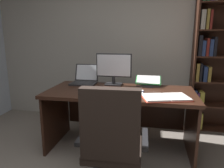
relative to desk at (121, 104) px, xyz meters
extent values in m
cube|color=#B2ADA3|center=(-0.04, 0.97, 0.80)|extent=(5.06, 0.12, 2.71)
cube|color=#381E14|center=(0.00, -0.08, 0.18)|extent=(1.76, 0.81, 0.04)
cube|color=#381E14|center=(-0.84, -0.08, -0.20)|extent=(0.03, 0.75, 0.71)
cube|color=#381E14|center=(0.84, -0.08, -0.20)|extent=(0.03, 0.75, 0.71)
cube|color=#381E14|center=(0.00, 0.30, -0.16)|extent=(1.64, 0.03, 0.50)
cube|color=#381E14|center=(0.96, 0.75, 0.55)|extent=(0.02, 0.28, 2.21)
cube|color=#381E14|center=(1.39, 0.89, 0.55)|extent=(0.90, 0.01, 2.21)
cube|color=#381E14|center=(1.39, 0.75, -0.54)|extent=(0.85, 0.26, 0.02)
cube|color=navy|center=(1.01, 0.71, -0.42)|extent=(0.04, 0.16, 0.22)
cube|color=maroon|center=(1.07, 0.73, -0.41)|extent=(0.05, 0.22, 0.24)
cube|color=gold|center=(1.12, 0.70, -0.41)|extent=(0.04, 0.16, 0.24)
cube|color=#381E14|center=(1.39, 0.75, -0.18)|extent=(0.85, 0.26, 0.02)
cube|color=navy|center=(1.01, 0.74, -0.05)|extent=(0.04, 0.22, 0.23)
cube|color=#512D66|center=(1.05, 0.72, -0.07)|extent=(0.03, 0.19, 0.19)
cube|color=gold|center=(1.10, 0.72, -0.06)|extent=(0.06, 0.19, 0.21)
cube|color=#381E14|center=(1.39, 0.75, 0.19)|extent=(0.85, 0.26, 0.02)
cube|color=olive|center=(1.01, 0.71, 0.33)|extent=(0.04, 0.16, 0.26)
cube|color=black|center=(1.05, 0.72, 0.33)|extent=(0.03, 0.19, 0.26)
cube|color=navy|center=(1.12, 0.73, 0.31)|extent=(0.05, 0.22, 0.21)
cube|color=olive|center=(1.17, 0.72, 0.31)|extent=(0.04, 0.20, 0.21)
cube|color=black|center=(1.01, 0.70, 0.71)|extent=(0.05, 0.16, 0.28)
cube|color=navy|center=(1.06, 0.73, 0.67)|extent=(0.05, 0.21, 0.21)
cube|color=maroon|center=(1.11, 0.72, 0.69)|extent=(0.03, 0.18, 0.25)
cube|color=navy|center=(1.16, 0.71, 0.68)|extent=(0.05, 0.18, 0.23)
cube|color=black|center=(1.21, 0.70, 0.70)|extent=(0.04, 0.16, 0.27)
cube|color=gray|center=(1.02, 0.73, 1.06)|extent=(0.06, 0.20, 0.26)
cube|color=olive|center=(1.08, 0.73, 1.06)|extent=(0.03, 0.20, 0.26)
cube|color=maroon|center=(1.12, 0.71, 1.06)|extent=(0.03, 0.17, 0.25)
cylinder|color=#232326|center=(0.05, -0.79, -0.35)|extent=(0.06, 0.06, 0.30)
cube|color=#2D231E|center=(0.05, -0.79, -0.17)|extent=(0.52, 0.50, 0.07)
cube|color=#2D231E|center=(0.06, -0.99, 0.16)|extent=(0.48, 0.12, 0.59)
cube|color=#232326|center=(-0.23, -0.81, -0.04)|extent=(0.07, 0.39, 0.04)
cube|color=#232326|center=(0.33, -0.78, -0.04)|extent=(0.07, 0.39, 0.04)
cube|color=#232326|center=(-0.13, 0.19, 0.21)|extent=(0.22, 0.16, 0.02)
cylinder|color=#232326|center=(-0.13, 0.19, 0.26)|extent=(0.04, 0.04, 0.09)
cube|color=#232326|center=(-0.13, 0.20, 0.46)|extent=(0.47, 0.02, 0.31)
cube|color=white|center=(-0.13, 0.18, 0.46)|extent=(0.44, 0.00, 0.28)
cube|color=#232326|center=(-0.54, 0.15, 0.21)|extent=(0.33, 0.25, 0.02)
cube|color=#2D2D30|center=(-0.54, 0.14, 0.22)|extent=(0.28, 0.14, 0.00)
cube|color=#232326|center=(-0.54, 0.32, 0.34)|extent=(0.33, 0.08, 0.23)
cube|color=white|center=(-0.54, 0.32, 0.34)|extent=(0.30, 0.07, 0.20)
cube|color=#232326|center=(-0.13, -0.26, 0.21)|extent=(0.42, 0.15, 0.02)
ellipsoid|color=#232326|center=(-0.43, -0.26, 0.22)|extent=(0.06, 0.10, 0.04)
cube|color=#232326|center=(0.32, 0.17, 0.21)|extent=(0.14, 0.12, 0.01)
cube|color=#232326|center=(0.32, 0.13, 0.22)|extent=(0.29, 0.01, 0.01)
cube|color=green|center=(0.32, 0.27, 0.27)|extent=(0.33, 0.19, 0.09)
cube|color=white|center=(0.32, 0.27, 0.28)|extent=(0.30, 0.18, 0.08)
cube|color=#DB422D|center=(0.41, -0.34, 0.20)|extent=(0.31, 0.35, 0.01)
cube|color=#DB422D|center=(0.64, -0.28, 0.20)|extent=(0.31, 0.35, 0.01)
cube|color=white|center=(0.41, -0.34, 0.22)|extent=(0.29, 0.33, 0.02)
cube|color=white|center=(0.64, -0.28, 0.22)|extent=(0.29, 0.33, 0.02)
cylinder|color=#B7B7BC|center=(0.52, -0.31, 0.21)|extent=(0.09, 0.26, 0.02)
cube|color=white|center=(0.20, -0.13, 0.20)|extent=(0.15, 0.21, 0.01)
cylinder|color=navy|center=(0.22, -0.13, 0.21)|extent=(0.14, 0.05, 0.01)
camera|label=1|loc=(0.37, -2.50, 0.84)|focal=33.77mm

